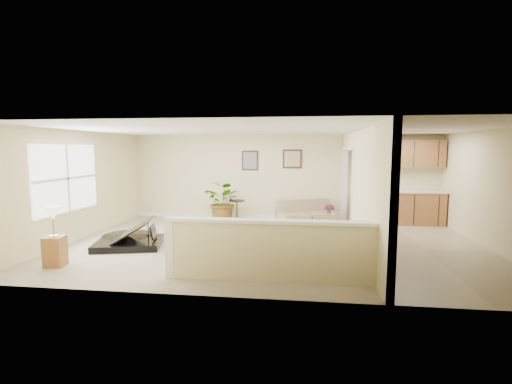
# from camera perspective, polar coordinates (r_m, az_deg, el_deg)

# --- Properties ---
(floor) EXTENTS (9.00, 9.00, 0.00)m
(floor) POSITION_cam_1_polar(r_m,az_deg,el_deg) (8.23, 2.73, -8.06)
(floor) COLOR tan
(floor) RESTS_ON ground
(back_wall) EXTENTS (9.00, 0.04, 2.50)m
(back_wall) POSITION_cam_1_polar(r_m,az_deg,el_deg) (10.99, 4.01, 2.23)
(back_wall) COLOR beige
(back_wall) RESTS_ON floor
(front_wall) EXTENTS (9.00, 0.04, 2.50)m
(front_wall) POSITION_cam_1_polar(r_m,az_deg,el_deg) (5.04, 0.10, -2.84)
(front_wall) COLOR beige
(front_wall) RESTS_ON floor
(left_wall) EXTENTS (0.04, 6.00, 2.50)m
(left_wall) POSITION_cam_1_polar(r_m,az_deg,el_deg) (9.48, -25.46, 0.93)
(left_wall) COLOR beige
(left_wall) RESTS_ON floor
(right_wall) EXTENTS (0.04, 6.00, 2.50)m
(right_wall) POSITION_cam_1_polar(r_m,az_deg,el_deg) (8.87, 33.15, 0.16)
(right_wall) COLOR beige
(right_wall) RESTS_ON floor
(ceiling) EXTENTS (9.00, 6.00, 0.04)m
(ceiling) POSITION_cam_1_polar(r_m,az_deg,el_deg) (7.97, 2.83, 9.61)
(ceiling) COLOR silver
(ceiling) RESTS_ON back_wall
(kitchen_vinyl) EXTENTS (2.70, 6.00, 0.01)m
(kitchen_vinyl) POSITION_cam_1_polar(r_m,az_deg,el_deg) (8.58, 24.41, -8.00)
(kitchen_vinyl) COLOR tan
(kitchen_vinyl) RESTS_ON floor
(interior_partition) EXTENTS (0.18, 5.99, 2.50)m
(interior_partition) POSITION_cam_1_polar(r_m,az_deg,el_deg) (8.32, 15.38, 0.42)
(interior_partition) COLOR beige
(interior_partition) RESTS_ON floor
(pony_half_wall) EXTENTS (3.42, 0.22, 1.00)m
(pony_half_wall) POSITION_cam_1_polar(r_m,az_deg,el_deg) (5.87, 1.70, -8.80)
(pony_half_wall) COLOR beige
(pony_half_wall) RESTS_ON floor
(left_window) EXTENTS (0.05, 2.15, 1.45)m
(left_window) POSITION_cam_1_polar(r_m,az_deg,el_deg) (9.04, -27.15, 1.87)
(left_window) COLOR white
(left_window) RESTS_ON left_wall
(wall_art_left) EXTENTS (0.48, 0.04, 0.58)m
(wall_art_left) POSITION_cam_1_polar(r_m,az_deg,el_deg) (11.03, -0.93, 4.86)
(wall_art_left) COLOR #332012
(wall_art_left) RESTS_ON back_wall
(wall_mirror) EXTENTS (0.55, 0.04, 0.55)m
(wall_mirror) POSITION_cam_1_polar(r_m,az_deg,el_deg) (10.92, 5.60, 5.08)
(wall_mirror) COLOR #332012
(wall_mirror) RESTS_ON back_wall
(kitchen_cabinets) EXTENTS (2.36, 0.65, 2.33)m
(kitchen_cabinets) POSITION_cam_1_polar(r_m,az_deg,el_deg) (11.04, 20.68, -0.13)
(kitchen_cabinets) COLOR #9C5633
(kitchen_cabinets) RESTS_ON floor
(piano) EXTENTS (1.79, 1.80, 1.27)m
(piano) POSITION_cam_1_polar(r_m,az_deg,el_deg) (8.53, -18.84, -4.21)
(piano) COLOR black
(piano) RESTS_ON floor
(piano_bench) EXTENTS (0.36, 0.68, 0.45)m
(piano_bench) POSITION_cam_1_polar(r_m,az_deg,el_deg) (8.02, -9.93, -6.90)
(piano_bench) COLOR black
(piano_bench) RESTS_ON floor
(loveseat) EXTENTS (1.89, 1.44, 0.89)m
(loveseat) POSITION_cam_1_polar(r_m,az_deg,el_deg) (10.33, 7.86, -3.18)
(loveseat) COLOR tan
(loveseat) RESTS_ON floor
(accent_table) EXTENTS (0.45, 0.45, 0.65)m
(accent_table) POSITION_cam_1_polar(r_m,az_deg,el_deg) (10.53, -2.95, -2.53)
(accent_table) COLOR black
(accent_table) RESTS_ON floor
(palm_plant) EXTENTS (1.32, 1.24, 1.17)m
(palm_plant) POSITION_cam_1_polar(r_m,az_deg,el_deg) (10.68, -4.94, -1.54)
(palm_plant) COLOR black
(palm_plant) RESTS_ON floor
(small_plant) EXTENTS (0.37, 0.37, 0.57)m
(small_plant) POSITION_cam_1_polar(r_m,az_deg,el_deg) (10.39, 11.14, -3.73)
(small_plant) COLOR black
(small_plant) RESTS_ON floor
(lamp_stand) EXTENTS (0.36, 0.36, 1.07)m
(lamp_stand) POSITION_cam_1_polar(r_m,az_deg,el_deg) (7.55, -28.61, -6.66)
(lamp_stand) COLOR #9C5633
(lamp_stand) RESTS_ON floor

